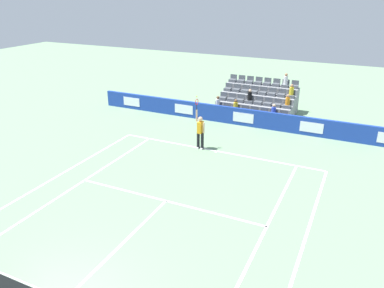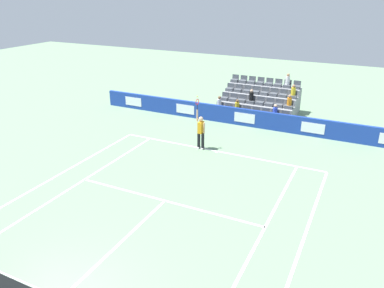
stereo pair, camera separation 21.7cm
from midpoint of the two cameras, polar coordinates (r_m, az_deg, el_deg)
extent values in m
cube|color=white|center=(19.73, 4.17, -1.09)|extent=(10.97, 0.10, 0.01)
cube|color=white|center=(15.32, -3.70, -8.54)|extent=(8.23, 0.10, 0.01)
cube|color=white|center=(13.14, -10.82, -14.92)|extent=(0.10, 6.40, 0.01)
cube|color=white|center=(17.21, -16.54, -5.79)|extent=(0.10, 11.89, 0.01)
cube|color=white|center=(13.68, 10.91, -13.22)|extent=(0.10, 11.89, 0.01)
cube|color=white|center=(18.09, -19.79, -4.77)|extent=(0.10, 11.89, 0.01)
cube|color=white|center=(13.50, 16.68, -14.42)|extent=(0.10, 11.89, 0.01)
cube|color=white|center=(19.64, 4.06, -1.20)|extent=(0.10, 0.20, 0.01)
cube|color=#193899|center=(23.41, 8.28, 4.00)|extent=(20.32, 0.20, 1.07)
cube|color=white|center=(22.50, 18.05, 2.31)|extent=(1.30, 0.01, 0.60)
cube|color=white|center=(23.31, 8.19, 3.92)|extent=(1.30, 0.01, 0.60)
cube|color=white|center=(24.77, -0.78, 5.28)|extent=(1.30, 0.01, 0.60)
cube|color=white|center=(26.78, -8.62, 6.36)|extent=(1.30, 0.01, 0.60)
cube|color=white|center=(10.81, -21.83, -19.60)|extent=(11.77, 0.04, 0.04)
cylinder|color=black|center=(19.78, 1.95, 0.43)|extent=(0.16, 0.16, 0.90)
cylinder|color=black|center=(19.89, 1.34, 0.56)|extent=(0.16, 0.16, 0.90)
cube|color=white|center=(19.94, 1.94, -0.66)|extent=(0.13, 0.27, 0.08)
cube|color=white|center=(20.04, 1.33, -0.53)|extent=(0.13, 0.27, 0.08)
cube|color=orange|center=(19.56, 1.67, 2.53)|extent=(0.24, 0.37, 0.60)
sphere|color=#D3A884|center=(19.41, 1.68, 3.80)|extent=(0.24, 0.24, 0.24)
cylinder|color=#D3A884|center=(19.46, 1.11, 4.32)|extent=(0.09, 0.09, 0.62)
cylinder|color=#D3A884|center=(19.42, 2.18, 2.43)|extent=(0.09, 0.09, 0.56)
cylinder|color=black|center=(19.32, 1.12, 5.59)|extent=(0.04, 0.04, 0.28)
torus|color=red|center=(19.24, 1.13, 6.39)|extent=(0.05, 0.31, 0.31)
sphere|color=#D1E533|center=(19.17, 1.13, 7.19)|extent=(0.07, 0.07, 0.07)
cube|color=gray|center=(24.49, 9.03, 3.99)|extent=(4.96, 0.95, 0.42)
cube|color=#545960|center=(23.89, 14.04, 3.90)|extent=(0.48, 0.44, 0.20)
cube|color=#545960|center=(24.01, 14.20, 4.60)|extent=(0.48, 0.04, 0.30)
cube|color=#545960|center=(24.02, 12.60, 4.13)|extent=(0.48, 0.44, 0.20)
cube|color=#545960|center=(24.13, 12.77, 4.82)|extent=(0.48, 0.04, 0.30)
cube|color=#545960|center=(24.16, 11.18, 4.35)|extent=(0.48, 0.44, 0.20)
cube|color=#545960|center=(24.27, 11.35, 5.04)|extent=(0.48, 0.04, 0.30)
cube|color=#545960|center=(24.31, 9.77, 4.57)|extent=(0.48, 0.44, 0.20)
cube|color=#545960|center=(24.42, 9.95, 5.26)|extent=(0.48, 0.04, 0.30)
cube|color=#545960|center=(24.48, 8.38, 4.79)|extent=(0.48, 0.44, 0.20)
cube|color=#545960|center=(24.59, 8.56, 5.47)|extent=(0.48, 0.04, 0.30)
cube|color=#545960|center=(24.66, 7.01, 5.00)|extent=(0.48, 0.44, 0.20)
cube|color=#545960|center=(24.77, 7.19, 5.67)|extent=(0.48, 0.04, 0.30)
cube|color=#545960|center=(24.86, 5.66, 5.20)|extent=(0.48, 0.44, 0.20)
cube|color=#545960|center=(24.96, 5.84, 5.87)|extent=(0.48, 0.04, 0.30)
cube|color=#545960|center=(25.07, 4.33, 5.40)|extent=(0.48, 0.44, 0.20)
cube|color=#545960|center=(25.17, 4.52, 6.06)|extent=(0.48, 0.04, 0.30)
cube|color=gray|center=(25.29, 9.71, 5.05)|extent=(4.96, 0.95, 0.84)
cube|color=#545960|center=(24.66, 14.63, 5.45)|extent=(0.48, 0.44, 0.20)
cube|color=#545960|center=(24.78, 14.79, 6.12)|extent=(0.48, 0.04, 0.30)
cube|color=#545960|center=(24.78, 13.23, 5.66)|extent=(0.48, 0.44, 0.20)
cube|color=#545960|center=(24.90, 13.39, 6.33)|extent=(0.48, 0.04, 0.30)
cube|color=#545960|center=(24.91, 11.84, 5.87)|extent=(0.48, 0.44, 0.20)
cube|color=#545960|center=(25.03, 12.01, 6.54)|extent=(0.48, 0.04, 0.30)
cube|color=#545960|center=(25.06, 10.47, 6.08)|extent=(0.48, 0.44, 0.20)
cube|color=#545960|center=(25.18, 10.64, 6.74)|extent=(0.48, 0.04, 0.30)
cube|color=#545960|center=(25.23, 9.11, 6.28)|extent=(0.48, 0.44, 0.20)
cube|color=#545960|center=(25.34, 9.29, 6.93)|extent=(0.48, 0.04, 0.30)
cube|color=#545960|center=(25.40, 7.78, 6.47)|extent=(0.48, 0.44, 0.20)
cube|color=#545960|center=(25.52, 7.95, 7.12)|extent=(0.48, 0.04, 0.30)
cube|color=#545960|center=(25.59, 6.46, 6.66)|extent=(0.48, 0.44, 0.20)
cube|color=#545960|center=(25.71, 6.63, 7.31)|extent=(0.48, 0.04, 0.30)
cube|color=#545960|center=(25.80, 5.15, 6.84)|extent=(0.48, 0.44, 0.20)
cube|color=#545960|center=(25.91, 5.33, 7.48)|extent=(0.48, 0.04, 0.30)
cube|color=gray|center=(26.11, 10.36, 6.05)|extent=(4.96, 0.95, 1.26)
cube|color=#545960|center=(25.45, 15.19, 6.90)|extent=(0.48, 0.44, 0.20)
cube|color=#545960|center=(25.57, 15.34, 7.54)|extent=(0.48, 0.04, 0.30)
cube|color=#545960|center=(25.56, 13.82, 7.10)|extent=(0.48, 0.44, 0.20)
cube|color=#545960|center=(25.69, 13.98, 7.74)|extent=(0.48, 0.04, 0.30)
cube|color=#545960|center=(25.69, 12.47, 7.30)|extent=(0.48, 0.44, 0.20)
cube|color=#545960|center=(25.82, 12.63, 7.94)|extent=(0.48, 0.04, 0.30)
cube|color=#545960|center=(25.84, 11.13, 7.50)|extent=(0.48, 0.44, 0.20)
cube|color=#545960|center=(25.96, 11.30, 8.13)|extent=(0.48, 0.04, 0.30)
cube|color=#545960|center=(25.99, 9.81, 7.68)|extent=(0.48, 0.44, 0.20)
cube|color=#545960|center=(26.12, 9.98, 8.31)|extent=(0.48, 0.04, 0.30)
cube|color=#545960|center=(26.17, 8.50, 7.87)|extent=(0.48, 0.44, 0.20)
cube|color=#545960|center=(26.29, 8.67, 8.49)|extent=(0.48, 0.04, 0.30)
cube|color=#545960|center=(26.35, 7.21, 8.04)|extent=(0.48, 0.44, 0.20)
cube|color=#545960|center=(26.47, 7.38, 8.66)|extent=(0.48, 0.04, 0.30)
cube|color=#545960|center=(26.55, 5.94, 8.21)|extent=(0.48, 0.44, 0.20)
cube|color=#545960|center=(26.67, 6.11, 8.82)|extent=(0.48, 0.04, 0.30)
cube|color=gray|center=(26.93, 10.96, 6.98)|extent=(4.96, 0.95, 1.68)
cube|color=#545960|center=(26.25, 15.71, 8.26)|extent=(0.48, 0.44, 0.20)
cube|color=#545960|center=(26.38, 15.86, 8.88)|extent=(0.48, 0.04, 0.30)
cube|color=#545960|center=(26.36, 14.38, 8.46)|extent=(0.48, 0.44, 0.20)
cube|color=#545960|center=(26.49, 14.53, 9.07)|extent=(0.48, 0.04, 0.30)
cube|color=#545960|center=(26.49, 13.07, 8.65)|extent=(0.48, 0.44, 0.20)
cube|color=#545960|center=(26.62, 13.22, 9.26)|extent=(0.48, 0.04, 0.30)
cube|color=#545960|center=(26.63, 11.76, 8.83)|extent=(0.48, 0.44, 0.20)
cube|color=#545960|center=(26.76, 11.92, 9.44)|extent=(0.48, 0.04, 0.30)
cube|color=#545960|center=(26.78, 10.47, 9.01)|extent=(0.48, 0.44, 0.20)
cube|color=#545960|center=(26.91, 10.63, 9.61)|extent=(0.48, 0.04, 0.30)
cube|color=#545960|center=(26.95, 9.19, 9.18)|extent=(0.48, 0.44, 0.20)
cube|color=#545960|center=(27.08, 9.35, 9.77)|extent=(0.48, 0.04, 0.30)
cube|color=#545960|center=(27.13, 7.93, 9.34)|extent=(0.48, 0.44, 0.20)
cube|color=#545960|center=(27.26, 8.09, 9.93)|extent=(0.48, 0.04, 0.30)
cube|color=#545960|center=(27.32, 6.68, 9.49)|extent=(0.48, 0.44, 0.20)
cube|color=#545960|center=(27.45, 6.85, 10.08)|extent=(0.48, 0.04, 0.30)
cylinder|color=black|center=(25.17, 9.20, 7.11)|extent=(0.28, 0.28, 0.53)
sphere|color=#D3A884|center=(25.08, 9.25, 7.92)|extent=(0.20, 0.20, 0.20)
cylinder|color=orange|center=(24.61, 14.73, 6.23)|extent=(0.28, 0.28, 0.48)
sphere|color=#9E7251|center=(24.52, 14.81, 6.99)|extent=(0.20, 0.20, 0.20)
cylinder|color=yellow|center=(24.61, 7.08, 5.75)|extent=(0.28, 0.28, 0.45)
sphere|color=brown|center=(24.52, 7.12, 6.48)|extent=(0.20, 0.20, 0.20)
cylinder|color=white|center=(25.01, 4.40, 6.21)|extent=(0.28, 0.28, 0.52)
sphere|color=brown|center=(24.91, 4.42, 7.00)|extent=(0.20, 0.20, 0.20)
cylinder|color=blue|center=(23.97, 12.70, 4.89)|extent=(0.28, 0.28, 0.44)
sphere|color=#D3A884|center=(23.87, 12.76, 5.62)|extent=(0.20, 0.20, 0.20)
cylinder|color=white|center=(26.32, 14.49, 9.27)|extent=(0.28, 0.28, 0.55)
sphere|color=#9E7251|center=(26.24, 14.57, 10.06)|extent=(0.20, 0.20, 0.20)
cylinder|color=yellow|center=(25.41, 15.29, 7.68)|extent=(0.28, 0.28, 0.50)
sphere|color=#9E7251|center=(25.32, 15.37, 8.44)|extent=(0.20, 0.20, 0.20)
camera|label=1|loc=(0.11, -89.65, 0.15)|focal=35.31mm
camera|label=2|loc=(0.11, 90.35, -0.15)|focal=35.31mm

